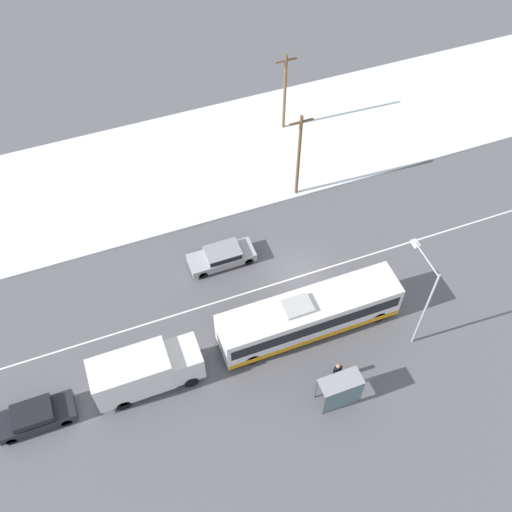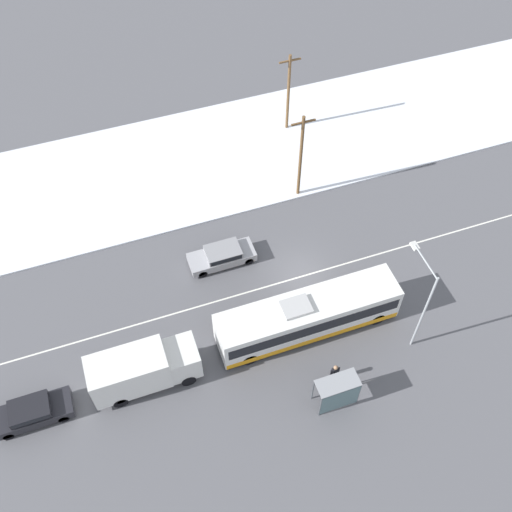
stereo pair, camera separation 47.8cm
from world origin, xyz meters
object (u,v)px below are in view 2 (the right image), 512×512
at_px(city_bus, 308,316).
at_px(utility_pole_roadside, 301,156).
at_px(box_truck, 142,369).
at_px(pedestrian_at_stop, 335,372).
at_px(parked_car_near_truck, 32,411).
at_px(utility_pole_snowlot, 288,92).
at_px(streetlamp, 422,296).
at_px(sedan_car, 222,255).
at_px(bus_shelter, 339,392).

relative_size(city_bus, utility_pole_roadside, 1.56).
bearing_deg(box_truck, city_bus, 1.23).
bearing_deg(city_bus, pedestrian_at_stop, -87.34).
xyz_separation_m(parked_car_near_truck, utility_pole_roadside, (21.35, 11.64, 3.20)).
bearing_deg(utility_pole_roadside, utility_pole_snowlot, 75.25).
bearing_deg(streetlamp, parked_car_near_truck, 174.04).
xyz_separation_m(box_truck, pedestrian_at_stop, (10.94, -3.70, -0.66)).
bearing_deg(sedan_car, box_truck, 45.04).
height_order(box_truck, pedestrian_at_stop, box_truck).
distance_m(parked_car_near_truck, streetlamp, 23.74).
relative_size(parked_car_near_truck, streetlamp, 0.61).
bearing_deg(pedestrian_at_stop, utility_pole_snowlot, 75.85).
relative_size(parked_car_near_truck, utility_pole_snowlot, 0.62).
bearing_deg(pedestrian_at_stop, parked_car_near_truck, 168.32).
bearing_deg(bus_shelter, utility_pole_snowlot, 75.56).
distance_m(parked_car_near_truck, bus_shelter, 17.85).
height_order(city_bus, pedestrian_at_stop, city_bus).
relative_size(streetlamp, utility_pole_snowlot, 1.02).
relative_size(city_bus, box_truck, 1.81).
xyz_separation_m(pedestrian_at_stop, utility_pole_roadside, (3.77, 15.27, 2.94)).
bearing_deg(city_bus, box_truck, -178.77).
bearing_deg(sedan_car, city_bus, 116.60).
bearing_deg(utility_pole_roadside, city_bus, -109.19).
height_order(parked_car_near_truck, bus_shelter, bus_shelter).
distance_m(bus_shelter, utility_pole_snowlot, 25.16).
relative_size(box_truck, utility_pole_roadside, 0.86).
xyz_separation_m(sedan_car, utility_pole_roadside, (7.46, 4.33, 3.23)).
xyz_separation_m(city_bus, streetlamp, (5.89, -2.73, 3.14)).
bearing_deg(utility_pole_snowlot, streetlamp, -90.06).
distance_m(sedan_car, streetlamp, 14.10).
height_order(bus_shelter, utility_pole_roadside, utility_pole_roadside).
bearing_deg(box_truck, parked_car_near_truck, -179.44).
bearing_deg(streetlamp, city_bus, 155.14).
bearing_deg(streetlamp, sedan_car, 133.98).
relative_size(city_bus, utility_pole_snowlot, 1.65).
bearing_deg(utility_pole_roadside, pedestrian_at_stop, -103.85).
height_order(box_truck, utility_pole_roadside, utility_pole_roadside).
height_order(streetlamp, utility_pole_snowlot, streetlamp).
relative_size(utility_pole_roadside, utility_pole_snowlot, 1.06).
bearing_deg(utility_pole_snowlot, bus_shelter, -104.44).
height_order(parked_car_near_truck, streetlamp, streetlamp).
bearing_deg(city_bus, parked_car_near_truck, -179.02).
xyz_separation_m(box_truck, sedan_car, (7.24, 7.25, -0.96)).
height_order(pedestrian_at_stop, utility_pole_roadside, utility_pole_roadside).
xyz_separation_m(pedestrian_at_stop, utility_pole_snowlot, (5.73, 22.74, 2.72)).
height_order(box_truck, streetlamp, streetlamp).
distance_m(sedan_car, utility_pole_snowlot, 15.39).
distance_m(pedestrian_at_stop, utility_pole_snowlot, 23.61).
bearing_deg(streetlamp, bus_shelter, -156.22).
xyz_separation_m(sedan_car, bus_shelter, (3.17, -12.49, 0.93)).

